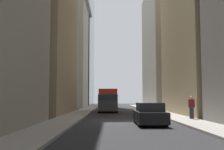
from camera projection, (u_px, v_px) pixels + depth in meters
name	position (u px, v px, depth m)	size (l,w,h in m)	color
ground_plane	(126.00, 122.00, 20.13)	(135.00, 135.00, 0.00)	#262628
sidewalk_right	(64.00, 121.00, 20.11)	(90.00, 2.20, 0.14)	gray
sidewalk_left	(187.00, 121.00, 20.17)	(90.00, 2.20, 0.14)	gray
building_left_far	(176.00, 47.00, 49.38)	(17.33, 10.00, 21.63)	#A8A091
building_right_far	(60.00, 49.00, 52.23)	(13.65, 10.50, 21.93)	#B7B2A5
delivery_truck	(108.00, 100.00, 34.24)	(6.46, 2.25, 2.84)	red
sedan_black	(150.00, 114.00, 17.72)	(4.30, 1.78, 1.42)	black
pedestrian	(191.00, 106.00, 21.27)	(0.26, 0.44, 1.75)	#33333D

